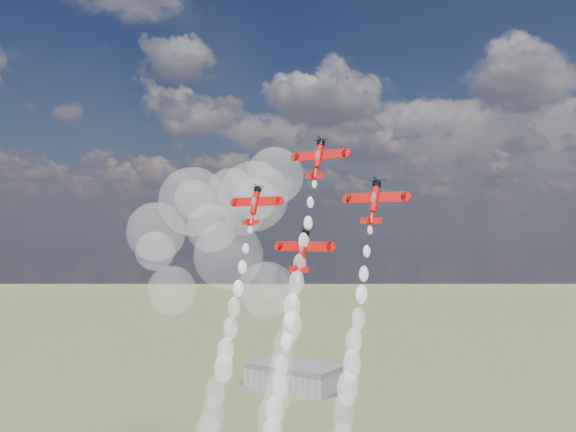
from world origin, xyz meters
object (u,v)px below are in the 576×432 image
(plane_left, at_px, (255,205))
(plane_slot, at_px, (303,250))
(plane_right, at_px, (374,201))
(plane_lead, at_px, (318,158))
(hangar, at_px, (295,376))

(plane_left, xyz_separation_m, plane_slot, (15.29, -3.29, -10.18))
(plane_right, xyz_separation_m, plane_slot, (-15.29, -3.29, -10.18))
(plane_lead, relative_size, plane_right, 1.00)
(plane_left, height_order, plane_right, same)
(plane_lead, xyz_separation_m, plane_slot, (0.00, -6.58, -20.36))
(plane_right, bearing_deg, plane_lead, 167.85)
(hangar, height_order, plane_right, plane_right)
(plane_lead, relative_size, plane_slot, 1.00)
(hangar, bearing_deg, plane_right, -52.53)
(plane_right, bearing_deg, plane_left, 180.00)
(plane_slot, bearing_deg, plane_left, 167.85)
(plane_slot, bearing_deg, plane_lead, 90.00)
(plane_lead, bearing_deg, plane_left, -167.85)
(hangar, distance_m, plane_slot, 220.74)
(plane_lead, xyz_separation_m, plane_right, (15.29, -3.29, -10.18))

